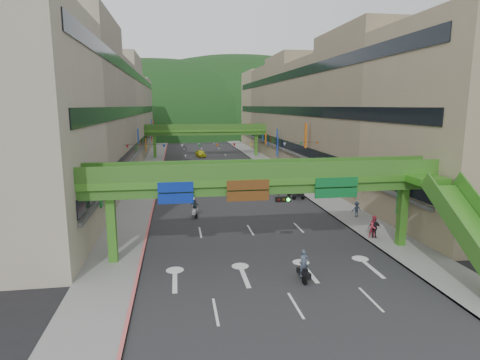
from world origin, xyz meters
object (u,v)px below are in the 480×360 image
Objects in this scene: scooter_rider_mid at (248,176)px; car_silver at (175,177)px; pedestrian_red at (374,228)px; scooter_rider_near at (304,267)px; overpass_near at (280,188)px; car_yellow at (201,153)px.

car_silver is at bearing 163.50° from scooter_rider_mid.
scooter_rider_near is at bearing -143.33° from pedestrian_red.
pedestrian_red is at bearing 39.90° from scooter_rider_near.
overpass_near reaches higher than scooter_rider_near.
car_silver is at bearing 116.16° from pedestrian_red.
scooter_rider_mid is at bearing -23.18° from car_silver.
car_silver is (-7.71, 32.04, -4.56)m from overpass_near.
overpass_near is 10.18m from pedestrian_red.
scooter_rider_near is 64.55m from car_yellow.
overpass_near is at bearing 96.45° from scooter_rider_near.
car_yellow is at bearing 99.10° from scooter_rider_mid.
overpass_near reaches higher than car_silver.
scooter_rider_near is 33.39m from scooter_rider_mid.
car_silver is 33.77m from pedestrian_red.
scooter_rider_near is 1.12× the size of pedestrian_red.
overpass_near is 13.39× the size of scooter_rider_near.
scooter_rider_mid is (2.31, 33.31, 0.08)m from scooter_rider_near.
car_yellow is at bearing 92.08° from overpass_near.
pedestrian_red is (6.06, -26.31, -0.13)m from scooter_rider_mid.
overpass_near is 6.11m from scooter_rider_near.
scooter_rider_near is at bearing -93.98° from scooter_rider_mid.
overpass_near reaches higher than scooter_rider_mid.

